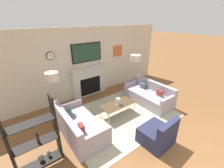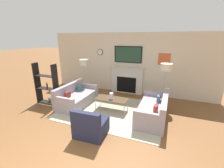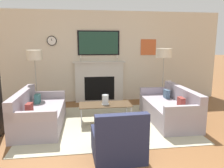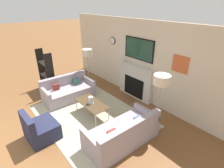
{
  "view_description": "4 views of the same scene",
  "coord_description": "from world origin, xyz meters",
  "px_view_note": "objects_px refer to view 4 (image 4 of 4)",
  "views": [
    {
      "loc": [
        -2.71,
        -0.27,
        2.98
      ],
      "look_at": [
        0.0,
        3.27,
        1.01
      ],
      "focal_mm": 24.0,
      "sensor_mm": 36.0,
      "label": 1
    },
    {
      "loc": [
        1.76,
        -1.61,
        2.48
      ],
      "look_at": [
        -0.22,
        3.49,
        0.78
      ],
      "focal_mm": 24.0,
      "sensor_mm": 36.0,
      "label": 2
    },
    {
      "loc": [
        -0.53,
        -1.72,
        1.75
      ],
      "look_at": [
        0.19,
        3.37,
        0.8
      ],
      "focal_mm": 35.0,
      "sensor_mm": 36.0,
      "label": 3
    },
    {
      "loc": [
        3.84,
        0.56,
        3.18
      ],
      "look_at": [
        0.35,
        3.43,
        1.04
      ],
      "focal_mm": 28.0,
      "sensor_mm": 36.0,
      "label": 4
    }
  ],
  "objects_px": {
    "coffee_table": "(92,104)",
    "floor_lamp_left": "(87,53)",
    "couch_left": "(68,91)",
    "shelf_unit": "(47,74)",
    "armchair": "(40,129)",
    "couch_right": "(123,134)",
    "hurricane_candle": "(91,100)",
    "floor_lamp_right": "(162,81)"
  },
  "relations": [
    {
      "from": "couch_left",
      "to": "shelf_unit",
      "type": "height_order",
      "value": "shelf_unit"
    },
    {
      "from": "couch_left",
      "to": "couch_right",
      "type": "height_order",
      "value": "couch_left"
    },
    {
      "from": "couch_left",
      "to": "floor_lamp_right",
      "type": "distance_m",
      "value": 3.49
    },
    {
      "from": "couch_left",
      "to": "couch_right",
      "type": "distance_m",
      "value": 2.9
    },
    {
      "from": "floor_lamp_right",
      "to": "couch_right",
      "type": "bearing_deg",
      "value": -101.94
    },
    {
      "from": "hurricane_candle",
      "to": "coffee_table",
      "type": "bearing_deg",
      "value": 86.5
    },
    {
      "from": "floor_lamp_left",
      "to": "floor_lamp_right",
      "type": "xyz_separation_m",
      "value": [
        3.32,
        0.0,
        0.03
      ]
    },
    {
      "from": "couch_right",
      "to": "floor_lamp_right",
      "type": "distance_m",
      "value": 1.59
    },
    {
      "from": "hurricane_candle",
      "to": "shelf_unit",
      "type": "distance_m",
      "value": 2.54
    },
    {
      "from": "couch_right",
      "to": "coffee_table",
      "type": "xyz_separation_m",
      "value": [
        -1.47,
        0.07,
        0.12
      ]
    },
    {
      "from": "floor_lamp_right",
      "to": "shelf_unit",
      "type": "relative_size",
      "value": 1.03
    },
    {
      "from": "couch_right",
      "to": "floor_lamp_right",
      "type": "relative_size",
      "value": 1.13
    },
    {
      "from": "couch_left",
      "to": "coffee_table",
      "type": "relative_size",
      "value": 1.52
    },
    {
      "from": "floor_lamp_right",
      "to": "armchair",
      "type": "bearing_deg",
      "value": -123.44
    },
    {
      "from": "couch_right",
      "to": "hurricane_candle",
      "type": "xyz_separation_m",
      "value": [
        -1.47,
        0.05,
        0.25
      ]
    },
    {
      "from": "armchair",
      "to": "floor_lamp_right",
      "type": "height_order",
      "value": "floor_lamp_right"
    },
    {
      "from": "hurricane_candle",
      "to": "couch_right",
      "type": "bearing_deg",
      "value": -1.95
    },
    {
      "from": "couch_left",
      "to": "shelf_unit",
      "type": "relative_size",
      "value": 1.11
    },
    {
      "from": "hurricane_candle",
      "to": "shelf_unit",
      "type": "xyz_separation_m",
      "value": [
        -2.51,
        -0.36,
        0.16
      ]
    },
    {
      "from": "armchair",
      "to": "hurricane_candle",
      "type": "xyz_separation_m",
      "value": [
        -0.03,
        1.55,
        0.25
      ]
    },
    {
      "from": "couch_right",
      "to": "armchair",
      "type": "xyz_separation_m",
      "value": [
        -1.45,
        -1.5,
        -0.01
      ]
    },
    {
      "from": "armchair",
      "to": "shelf_unit",
      "type": "relative_size",
      "value": 0.51
    },
    {
      "from": "couch_left",
      "to": "hurricane_candle",
      "type": "height_order",
      "value": "couch_left"
    },
    {
      "from": "armchair",
      "to": "floor_lamp_left",
      "type": "bearing_deg",
      "value": 123.5
    },
    {
      "from": "couch_right",
      "to": "coffee_table",
      "type": "height_order",
      "value": "couch_right"
    },
    {
      "from": "floor_lamp_left",
      "to": "shelf_unit",
      "type": "relative_size",
      "value": 1.02
    },
    {
      "from": "couch_left",
      "to": "floor_lamp_right",
      "type": "relative_size",
      "value": 1.07
    },
    {
      "from": "armchair",
      "to": "couch_right",
      "type": "bearing_deg",
      "value": 46.05
    },
    {
      "from": "coffee_table",
      "to": "floor_lamp_left",
      "type": "distance_m",
      "value": 2.16
    },
    {
      "from": "floor_lamp_left",
      "to": "floor_lamp_right",
      "type": "relative_size",
      "value": 0.98
    },
    {
      "from": "armchair",
      "to": "hurricane_candle",
      "type": "distance_m",
      "value": 1.57
    },
    {
      "from": "couch_right",
      "to": "floor_lamp_right",
      "type": "xyz_separation_m",
      "value": [
        0.21,
        1.01,
        1.2
      ]
    },
    {
      "from": "couch_left",
      "to": "couch_right",
      "type": "relative_size",
      "value": 0.95
    },
    {
      "from": "couch_right",
      "to": "floor_lamp_right",
      "type": "height_order",
      "value": "floor_lamp_right"
    },
    {
      "from": "coffee_table",
      "to": "hurricane_candle",
      "type": "bearing_deg",
      "value": -93.5
    },
    {
      "from": "couch_left",
      "to": "hurricane_candle",
      "type": "relative_size",
      "value": 8.09
    },
    {
      "from": "shelf_unit",
      "to": "couch_left",
      "type": "bearing_deg",
      "value": 16.17
    },
    {
      "from": "coffee_table",
      "to": "floor_lamp_left",
      "type": "bearing_deg",
      "value": 150.07
    },
    {
      "from": "shelf_unit",
      "to": "floor_lamp_right",
      "type": "bearing_deg",
      "value": 17.54
    },
    {
      "from": "couch_right",
      "to": "hurricane_candle",
      "type": "bearing_deg",
      "value": 178.05
    },
    {
      "from": "armchair",
      "to": "hurricane_candle",
      "type": "relative_size",
      "value": 3.7
    },
    {
      "from": "coffee_table",
      "to": "floor_lamp_right",
      "type": "relative_size",
      "value": 0.71
    }
  ]
}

